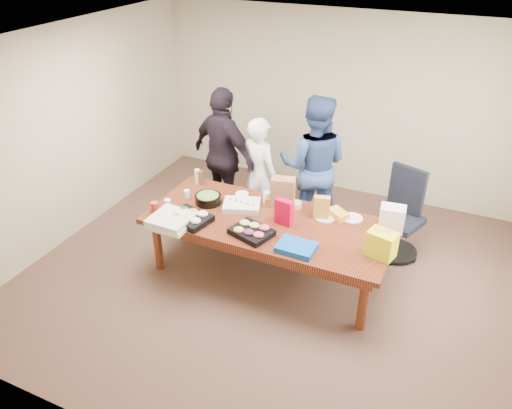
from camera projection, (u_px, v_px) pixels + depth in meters
The scene contains 36 objects.
floor at pixel (268, 273), 5.97m from camera, with size 5.50×5.00×0.02m, color #47301E.
ceiling at pixel (271, 44), 4.59m from camera, with size 5.50×5.00×0.02m, color white.
wall_back at pixel (335, 104), 7.25m from camera, with size 5.50×0.04×2.70m, color beige.
wall_front at pixel (125, 325), 3.32m from camera, with size 5.50×0.04×2.70m, color beige.
wall_left at pixel (72, 134), 6.26m from camera, with size 0.04×5.00×2.70m, color beige.
conference_table at pixel (268, 248), 5.78m from camera, with size 2.80×1.20×0.75m, color #4C1C0F.
office_chair at pixel (400, 218), 6.03m from camera, with size 0.56×0.56×1.09m, color black.
person_center at pixel (260, 175), 6.48m from camera, with size 0.58×0.38×1.59m, color silver.
person_right at pixel (314, 166), 6.38m from camera, with size 0.92×0.72×1.89m, color navy.
person_left at pixel (224, 156), 6.64m from camera, with size 1.11×0.46×1.89m, color black.
veggie_tray at pixel (190, 218), 5.57m from camera, with size 0.45×0.36×0.07m, color black.
fruit_tray at pixel (252, 232), 5.33m from camera, with size 0.43×0.33×0.06m, color black.
sheet_cake at pixel (242, 205), 5.81m from camera, with size 0.43×0.32×0.07m, color silver.
salad_bowl at pixel (208, 199), 5.91m from camera, with size 0.32×0.32×0.10m, color black.
chip_bag_blue at pixel (296, 247), 5.09m from camera, with size 0.39×0.29×0.06m, color #0D4BB3.
chip_bag_red at pixel (284, 212), 5.46m from camera, with size 0.21×0.09×0.30m, color #BF0028.
chip_bag_yellow at pixel (380, 241), 4.98m from camera, with size 0.19×0.07×0.28m, color gold.
chip_bag_orange at pixel (322, 208), 5.56m from camera, with size 0.18×0.08×0.28m, color gold.
mayo_jar at pixel (267, 198), 5.89m from camera, with size 0.10×0.10×0.15m, color white.
mustard_bottle at pixel (276, 201), 5.82m from camera, with size 0.05×0.05×0.15m, color gold.
dressing_bottle at pixel (201, 178), 6.30m from camera, with size 0.06×0.06×0.19m, color brown.
ranch_bottle at pixel (197, 177), 6.32m from camera, with size 0.07×0.07×0.20m, color beige.
banana_bunch at pixel (338, 214), 5.63m from camera, with size 0.25×0.15×0.08m, color yellow.
bread_loaf at pixel (277, 202), 5.85m from camera, with size 0.27×0.12×0.11m, color #8E5F21.
kraft_bag at pixel (283, 192), 5.79m from camera, with size 0.28×0.16×0.37m, color brown.
red_cup at pixel (155, 207), 5.74m from camera, with size 0.09×0.09×0.12m, color red.
clear_cup_a at pixel (168, 204), 5.82m from camera, with size 0.08×0.08×0.11m, color silver.
clear_cup_b at pixel (187, 194), 6.03m from camera, with size 0.07×0.07×0.10m, color white.
pizza_box_lower at pixel (173, 223), 5.50m from camera, with size 0.44×0.44×0.05m, color silver.
pizza_box_upper at pixel (171, 218), 5.49m from camera, with size 0.44×0.44×0.05m, color beige.
plate_a at pixel (325, 218), 5.63m from camera, with size 0.24×0.24×0.01m, color beige.
plate_b at pixel (352, 218), 5.62m from camera, with size 0.24×0.24×0.01m, color white.
dip_bowl_a at pixel (295, 205), 5.84m from camera, with size 0.15×0.15×0.06m, color beige.
dip_bowl_b at pixel (242, 196), 6.02m from camera, with size 0.16×0.16×0.07m, color #F3E6B6.
grocery_bag_white at pixel (392, 218), 5.36m from camera, with size 0.27×0.19×0.29m, color white.
grocery_bag_yellow at pixel (382, 244), 4.94m from camera, with size 0.28×0.19×0.28m, color yellow.
Camera 1 is at (1.82, -4.36, 3.73)m, focal length 34.39 mm.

